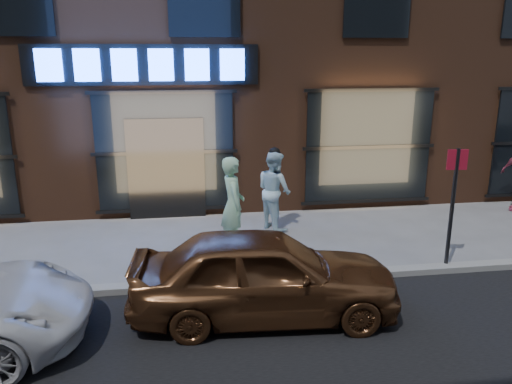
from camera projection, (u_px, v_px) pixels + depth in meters
The scene contains 7 objects.
ground at pixel (163, 290), 8.41m from camera, with size 90.00×90.00×0.00m, color slate.
curb at pixel (163, 286), 8.40m from camera, with size 60.00×0.25×0.12m, color gray.
storefront_building at pixel (164, 8), 14.65m from camera, with size 30.20×8.28×10.30m.
man_bowtie at pixel (233, 205), 9.82m from camera, with size 0.71×0.46×1.94m, color #ACE3B5.
man_cap at pixel (274, 190), 11.17m from camera, with size 0.87×0.68×1.78m, color white.
gold_sedan at pixel (264, 274), 7.42m from camera, with size 1.60×3.97×1.35m, color brown.
sign_post at pixel (453, 198), 8.85m from camera, with size 0.36×0.07×2.27m.
Camera 1 is at (0.46, -7.81, 3.84)m, focal length 35.00 mm.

